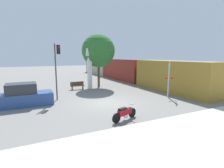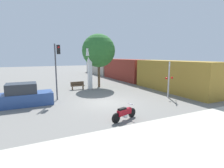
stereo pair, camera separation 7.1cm
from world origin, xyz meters
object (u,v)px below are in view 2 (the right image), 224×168
(clock_tower, at_px, (90,62))
(motorcycle, at_px, (124,113))
(traffic_light, at_px, (57,62))
(street_tree, at_px, (99,51))
(parked_car, at_px, (24,96))
(freight_train, at_px, (124,69))
(bench, at_px, (78,85))
(railroad_crossing_signal, at_px, (169,78))

(clock_tower, bearing_deg, motorcycle, -97.83)
(traffic_light, bearing_deg, street_tree, 38.85)
(street_tree, distance_m, parked_car, 10.75)
(freight_train, bearing_deg, traffic_light, -141.95)
(traffic_light, distance_m, bench, 5.78)
(freight_train, bearing_deg, clock_tower, -144.51)
(bench, bearing_deg, motorcycle, -90.09)
(freight_train, relative_size, traffic_light, 6.62)
(clock_tower, distance_m, traffic_light, 5.84)
(freight_train, bearing_deg, parked_car, -145.58)
(freight_train, xyz_separation_m, traffic_light, (-12.33, -9.65, 1.68))
(clock_tower, relative_size, railroad_crossing_signal, 1.46)
(clock_tower, distance_m, street_tree, 2.06)
(clock_tower, relative_size, bench, 3.12)
(parked_car, bearing_deg, clock_tower, 33.33)
(street_tree, bearing_deg, bench, -170.33)
(motorcycle, height_order, traffic_light, traffic_light)
(motorcycle, bearing_deg, freight_train, 42.14)
(freight_train, height_order, railroad_crossing_signal, railroad_crossing_signal)
(motorcycle, distance_m, freight_train, 19.27)
(traffic_light, bearing_deg, motorcycle, -68.33)
(freight_train, relative_size, street_tree, 4.96)
(motorcycle, relative_size, street_tree, 0.30)
(street_tree, bearing_deg, railroad_crossing_signal, -64.89)
(railroad_crossing_signal, xyz_separation_m, street_tree, (-3.86, 8.24, 2.70))
(clock_tower, height_order, freight_train, clock_tower)
(clock_tower, relative_size, street_tree, 0.75)
(parked_car, bearing_deg, street_tree, 32.16)
(freight_train, xyz_separation_m, railroad_crossing_signal, (-2.72, -13.26, 0.17))
(traffic_light, bearing_deg, parked_car, -165.86)
(traffic_light, xyz_separation_m, parked_car, (-2.78, -0.70, -2.63))
(railroad_crossing_signal, height_order, parked_car, railroad_crossing_signal)
(motorcycle, distance_m, railroad_crossing_signal, 7.76)
(bench, height_order, parked_car, parked_car)
(motorcycle, bearing_deg, railroad_crossing_signal, 8.73)
(freight_train, bearing_deg, railroad_crossing_signal, -101.60)
(motorcycle, distance_m, bench, 11.19)
(motorcycle, relative_size, freight_train, 0.06)
(bench, distance_m, parked_car, 7.40)
(street_tree, distance_m, bench, 5.05)
(freight_train, distance_m, bench, 11.06)
(freight_train, height_order, traffic_light, traffic_light)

